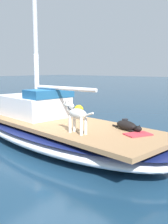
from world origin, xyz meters
The scene contains 9 objects.
ground_plane centered at (0.00, 0.00, 0.00)m, with size 120.00×120.00×0.00m, color navy.
sailboat_main centered at (0.00, 0.00, 0.34)m, with size 3.36×7.48×0.66m.
mast_main centered at (0.11, 0.72, 3.36)m, with size 0.14×2.27×6.07m.
cabin_house centered at (0.14, 1.11, 1.01)m, with size 1.65×2.37×0.84m.
dog_white centered at (-0.70, -1.35, 1.08)m, with size 0.27×0.94×0.70m.
dog_black centered at (0.26, -2.10, 0.77)m, with size 0.41×0.94×0.22m.
deck_winch centered at (0.50, -1.89, 0.76)m, with size 0.16×0.16×0.21m.
deck_towel centered at (0.02, -2.50, 0.68)m, with size 0.56×0.36×0.03m, color #C6333D.
mooring_buoy centered at (4.04, 2.65, 0.22)m, with size 0.44×0.44×0.44m, color yellow.
Camera 1 is at (-5.00, -5.13, 2.08)m, focal length 42.12 mm.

